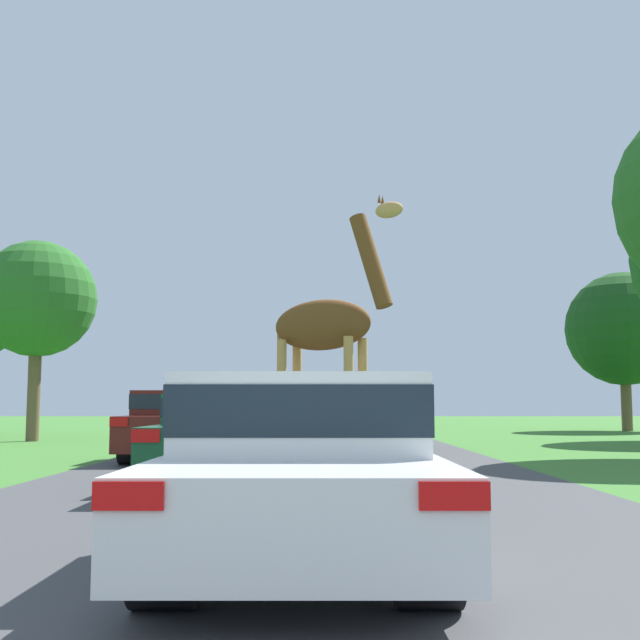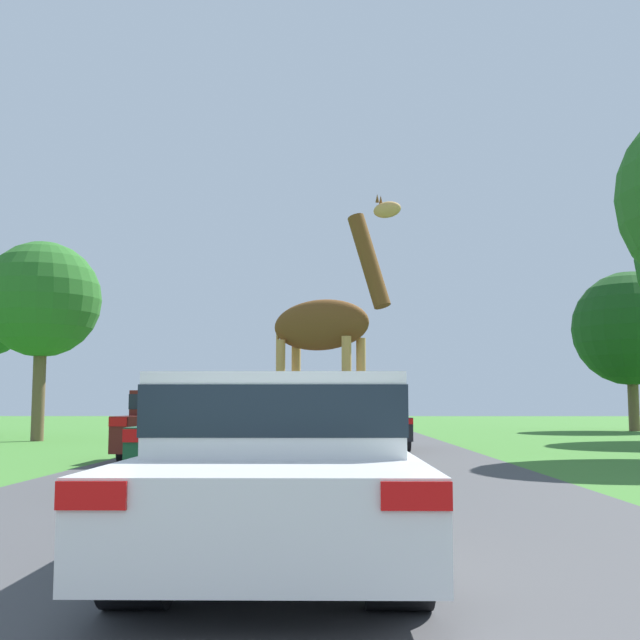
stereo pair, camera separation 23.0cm
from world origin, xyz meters
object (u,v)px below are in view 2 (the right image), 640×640
(car_queue_left, at_px, (292,416))
(car_rear_follower, at_px, (220,417))
(car_verge_right, at_px, (179,424))
(tree_centre_back, at_px, (42,300))
(car_far_ahead, at_px, (227,437))
(tree_mid_field, at_px, (631,329))
(giraffe_near_road, at_px, (326,331))
(car_queue_right, at_px, (373,422))
(car_lead_maroon, at_px, (282,463))

(car_queue_left, relative_size, car_rear_follower, 0.96)
(car_verge_right, xyz_separation_m, tree_centre_back, (-6.17, 8.64, 3.77))
(car_far_ahead, bearing_deg, tree_centre_back, 119.24)
(car_queue_left, height_order, tree_mid_field, tree_mid_field)
(giraffe_near_road, bearing_deg, tree_mid_field, 179.48)
(car_queue_left, distance_m, car_far_ahead, 19.70)
(car_far_ahead, height_order, tree_centre_back, tree_centre_back)
(tree_centre_back, bearing_deg, car_queue_left, 35.72)
(car_verge_right, distance_m, tree_mid_field, 25.06)
(giraffe_near_road, bearing_deg, car_queue_left, -142.11)
(car_queue_right, relative_size, tree_mid_field, 0.56)
(giraffe_near_road, bearing_deg, car_verge_right, -87.74)
(giraffe_near_road, bearing_deg, car_queue_right, -158.37)
(car_queue_left, bearing_deg, car_queue_right, -75.41)
(car_far_ahead, distance_m, tree_centre_back, 16.55)
(car_far_ahead, relative_size, car_verge_right, 1.10)
(car_queue_right, height_order, car_verge_right, car_verge_right)
(giraffe_near_road, xyz_separation_m, car_far_ahead, (-1.41, -3.57, -1.85))
(car_queue_right, xyz_separation_m, car_queue_left, (-2.63, 10.09, 0.00))
(car_verge_right, height_order, tree_mid_field, tree_mid_field)
(giraffe_near_road, distance_m, tree_centre_back, 14.14)
(giraffe_near_road, distance_m, car_rear_follower, 12.33)
(tree_centre_back, relative_size, tree_mid_field, 0.91)
(car_lead_maroon, relative_size, car_queue_left, 1.07)
(car_far_ahead, bearing_deg, car_queue_right, 74.82)
(car_far_ahead, height_order, tree_mid_field, tree_mid_field)
(car_queue_right, bearing_deg, giraffe_near_road, -101.19)
(car_queue_right, distance_m, car_verge_right, 6.01)
(car_lead_maroon, xyz_separation_m, car_queue_right, (1.48, 15.14, -0.04))
(car_rear_follower, bearing_deg, car_lead_maroon, -80.91)
(car_queue_left, distance_m, tree_centre_back, 10.40)
(car_verge_right, relative_size, tree_mid_field, 0.57)
(tree_centre_back, height_order, tree_mid_field, tree_mid_field)
(tree_centre_back, xyz_separation_m, tree_mid_field, (22.65, 9.85, -0.02))
(giraffe_near_road, distance_m, car_lead_maroon, 9.29)
(car_far_ahead, bearing_deg, car_lead_maroon, -78.46)
(car_queue_right, relative_size, car_far_ahead, 0.89)
(car_rear_follower, bearing_deg, car_verge_right, -87.13)
(car_queue_right, bearing_deg, car_queue_left, 104.59)
(tree_centre_back, bearing_deg, car_rear_follower, 11.64)
(tree_centre_back, distance_m, tree_mid_field, 24.70)
(car_lead_maroon, bearing_deg, car_rear_follower, 99.09)
(giraffe_near_road, relative_size, tree_mid_field, 0.71)
(car_far_ahead, xyz_separation_m, car_verge_right, (-1.70, 5.41, 0.05))
(car_queue_right, bearing_deg, car_verge_right, -135.75)
(car_verge_right, relative_size, car_rear_follower, 0.93)
(giraffe_near_road, height_order, car_verge_right, giraffe_near_road)
(car_lead_maroon, distance_m, car_rear_follower, 21.02)
(car_rear_follower, relative_size, tree_mid_field, 0.61)
(car_queue_left, xyz_separation_m, tree_centre_back, (-7.85, -5.64, 3.83))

